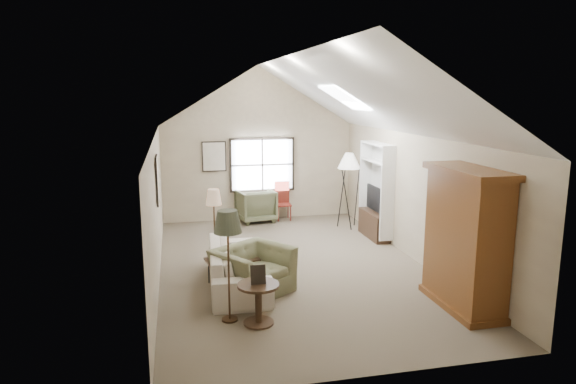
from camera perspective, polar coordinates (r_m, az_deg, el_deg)
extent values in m
cube|color=brown|center=(10.03, 0.50, -8.30)|extent=(5.00, 8.00, 0.01)
cube|color=tan|center=(13.55, -3.32, 2.22)|extent=(5.00, 0.01, 2.50)
cube|color=tan|center=(6.01, 9.30, -9.26)|extent=(5.00, 0.01, 2.50)
cube|color=tan|center=(9.46, -14.42, -1.97)|extent=(0.01, 8.00, 2.50)
cube|color=tan|center=(10.53, 13.89, -0.64)|extent=(0.01, 8.00, 2.50)
cube|color=black|center=(13.50, -2.88, 3.04)|extent=(1.72, 0.08, 1.42)
cube|color=black|center=(9.65, -14.33, 1.32)|extent=(0.68, 0.04, 0.88)
cube|color=black|center=(13.33, -8.22, 3.93)|extent=(0.62, 0.04, 0.78)
cube|color=brown|center=(8.38, 19.15, -4.97)|extent=(0.60, 1.50, 2.20)
cube|color=white|center=(11.91, 9.77, 0.36)|extent=(0.32, 1.30, 2.10)
cube|color=#382316|center=(12.09, 9.56, -3.60)|extent=(0.34, 1.18, 0.60)
cube|color=black|center=(11.95, 9.65, -0.72)|extent=(0.05, 0.90, 0.55)
imported|color=beige|center=(9.07, -5.59, -8.11)|extent=(1.09, 2.49, 0.71)
imported|color=#696C4B|center=(8.74, -3.92, -8.66)|extent=(1.55, 1.51, 0.76)
imported|color=#545B40|center=(13.39, -3.63, -1.50)|extent=(1.06, 1.08, 0.84)
cube|color=#312114|center=(9.18, -6.20, -8.72)|extent=(0.97, 0.64, 0.46)
imported|color=#3A2318|center=(9.09, -6.24, -7.20)|extent=(0.25, 0.25, 0.05)
cylinder|color=#392317|center=(7.62, -3.30, -12.30)|extent=(0.64, 0.64, 0.61)
cube|color=maroon|center=(13.51, -0.54, -1.03)|extent=(0.40, 0.40, 1.00)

